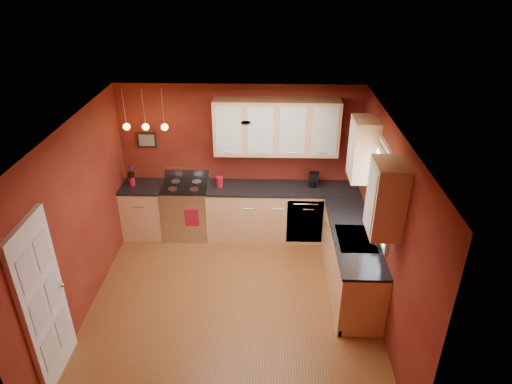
{
  "coord_description": "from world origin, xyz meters",
  "views": [
    {
      "loc": [
        0.47,
        -4.98,
        4.45
      ],
      "look_at": [
        0.3,
        1.0,
        1.27
      ],
      "focal_mm": 32.0,
      "sensor_mm": 36.0,
      "label": 1
    }
  ],
  "objects_px": {
    "coffee_maker": "(314,180)",
    "soap_pump": "(375,242)",
    "red_canister": "(220,182)",
    "sink": "(356,240)",
    "gas_range": "(187,210)"
  },
  "relations": [
    {
      "from": "red_canister",
      "to": "coffee_maker",
      "type": "height_order",
      "value": "coffee_maker"
    },
    {
      "from": "coffee_maker",
      "to": "soap_pump",
      "type": "xyz_separation_m",
      "value": [
        0.66,
        -1.78,
        -0.02
      ]
    },
    {
      "from": "red_canister",
      "to": "soap_pump",
      "type": "xyz_separation_m",
      "value": [
        2.23,
        -1.71,
        -0.0
      ]
    },
    {
      "from": "sink",
      "to": "soap_pump",
      "type": "bearing_deg",
      "value": -46.09
    },
    {
      "from": "sink",
      "to": "red_canister",
      "type": "xyz_separation_m",
      "value": [
        -2.03,
        1.5,
        0.11
      ]
    },
    {
      "from": "sink",
      "to": "coffee_maker",
      "type": "bearing_deg",
      "value": 106.3
    },
    {
      "from": "coffee_maker",
      "to": "sink",
      "type": "bearing_deg",
      "value": -66.41
    },
    {
      "from": "gas_range",
      "to": "red_canister",
      "type": "relative_size",
      "value": 6.27
    },
    {
      "from": "soap_pump",
      "to": "gas_range",
      "type": "bearing_deg",
      "value": 148.78
    },
    {
      "from": "gas_range",
      "to": "soap_pump",
      "type": "distance_m",
      "value": 3.35
    },
    {
      "from": "red_canister",
      "to": "coffee_maker",
      "type": "distance_m",
      "value": 1.57
    },
    {
      "from": "gas_range",
      "to": "soap_pump",
      "type": "bearing_deg",
      "value": -31.22
    },
    {
      "from": "sink",
      "to": "coffee_maker",
      "type": "xyz_separation_m",
      "value": [
        -0.46,
        1.56,
        0.14
      ]
    },
    {
      "from": "coffee_maker",
      "to": "soap_pump",
      "type": "distance_m",
      "value": 1.9
    },
    {
      "from": "red_canister",
      "to": "coffee_maker",
      "type": "relative_size",
      "value": 0.73
    }
  ]
}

